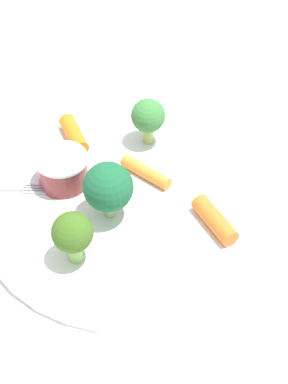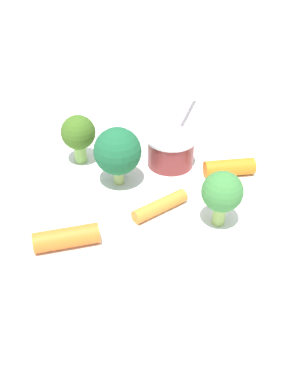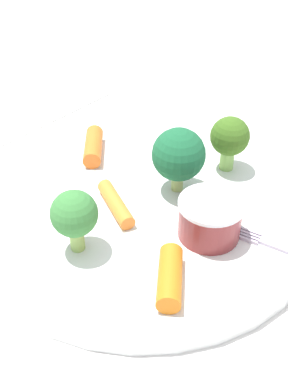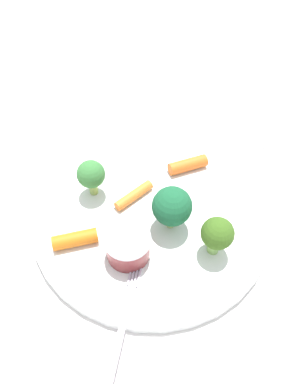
% 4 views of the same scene
% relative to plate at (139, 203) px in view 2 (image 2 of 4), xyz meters
% --- Properties ---
extents(ground_plane, '(2.40, 2.40, 0.00)m').
position_rel_plate_xyz_m(ground_plane, '(0.00, 0.00, -0.01)').
color(ground_plane, silver).
extents(plate, '(0.30, 0.30, 0.01)m').
position_rel_plate_xyz_m(plate, '(0.00, 0.00, 0.00)').
color(plate, white).
rests_on(plate, ground_plane).
extents(sauce_cup, '(0.05, 0.05, 0.03)m').
position_rel_plate_xyz_m(sauce_cup, '(0.03, 0.06, 0.02)').
color(sauce_cup, maroon).
rests_on(sauce_cup, plate).
extents(broccoli_floret_0, '(0.05, 0.05, 0.06)m').
position_rel_plate_xyz_m(broccoli_floret_0, '(-0.02, 0.03, 0.04)').
color(broccoli_floret_0, '#9AB666').
rests_on(broccoli_floret_0, plate).
extents(broccoli_floret_1, '(0.04, 0.04, 0.05)m').
position_rel_plate_xyz_m(broccoli_floret_1, '(0.07, -0.03, 0.04)').
color(broccoli_floret_1, '#93B85A').
rests_on(broccoli_floret_1, plate).
extents(broccoli_floret_2, '(0.04, 0.04, 0.05)m').
position_rel_plate_xyz_m(broccoli_floret_2, '(-0.07, 0.07, 0.04)').
color(broccoli_floret_2, '#88BC5B').
rests_on(broccoli_floret_2, plate).
extents(carrot_stick_0, '(0.05, 0.05, 0.01)m').
position_rel_plate_xyz_m(carrot_stick_0, '(0.02, -0.02, 0.01)').
color(carrot_stick_0, orange).
rests_on(carrot_stick_0, plate).
extents(carrot_stick_1, '(0.06, 0.03, 0.02)m').
position_rel_plate_xyz_m(carrot_stick_1, '(-0.06, -0.07, 0.01)').
color(carrot_stick_1, orange).
rests_on(carrot_stick_1, plate).
extents(carrot_stick_2, '(0.05, 0.03, 0.02)m').
position_rel_plate_xyz_m(carrot_stick_2, '(0.09, 0.04, 0.01)').
color(carrot_stick_2, orange).
rests_on(carrot_stick_2, plate).
extents(fork, '(0.06, 0.17, 0.00)m').
position_rel_plate_xyz_m(fork, '(0.05, 0.16, 0.01)').
color(fork, '#BDB1C7').
rests_on(fork, plate).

